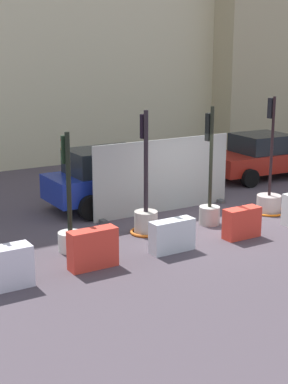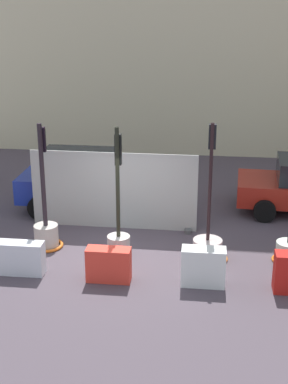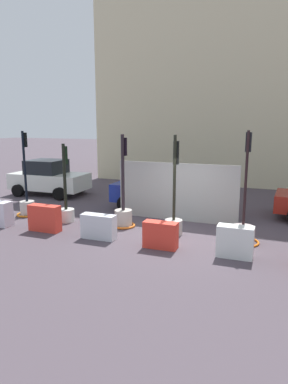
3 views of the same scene
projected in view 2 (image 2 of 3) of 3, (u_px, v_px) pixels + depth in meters
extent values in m
plane|color=#4B4149|center=(119.00, 258.00, 13.35)|extent=(120.00, 120.00, 0.00)
cylinder|color=#B4A99E|center=(46.00, 236.00, 13.86)|extent=(0.61, 0.61, 0.60)
cylinder|color=black|center=(42.00, 176.00, 13.32)|extent=(0.12, 0.12, 2.63)
cube|color=black|center=(42.00, 139.00, 13.14)|extent=(0.17, 0.14, 0.61)
sphere|color=red|center=(43.00, 131.00, 13.14)|extent=(0.10, 0.10, 0.10)
sphere|color=orange|center=(43.00, 139.00, 13.21)|extent=(0.10, 0.10, 0.10)
sphere|color=green|center=(44.00, 147.00, 13.28)|extent=(0.10, 0.10, 0.10)
torus|color=orange|center=(47.00, 245.00, 13.94)|extent=(0.84, 0.84, 0.08)
cylinder|color=#B5ABA4|center=(119.00, 245.00, 13.45)|extent=(0.57, 0.57, 0.50)
cylinder|color=black|center=(118.00, 184.00, 12.91)|extent=(0.10, 0.10, 2.74)
cube|color=black|center=(118.00, 149.00, 12.77)|extent=(0.16, 0.16, 0.74)
sphere|color=red|center=(119.00, 138.00, 12.77)|extent=(0.10, 0.10, 0.10)
sphere|color=orange|center=(119.00, 148.00, 12.85)|extent=(0.10, 0.10, 0.10)
sphere|color=green|center=(119.00, 158.00, 12.93)|extent=(0.10, 0.10, 0.10)
cylinder|color=#BBA8A3|center=(207.00, 250.00, 13.19)|extent=(0.71, 0.71, 0.52)
cylinder|color=black|center=(210.00, 184.00, 12.63)|extent=(0.08, 0.08, 2.87)
cube|color=black|center=(212.00, 137.00, 12.37)|extent=(0.18, 0.15, 0.57)
sphere|color=red|center=(213.00, 128.00, 12.39)|extent=(0.11, 0.11, 0.11)
sphere|color=orange|center=(213.00, 136.00, 12.46)|extent=(0.11, 0.11, 0.11)
sphere|color=green|center=(212.00, 144.00, 12.52)|extent=(0.11, 0.11, 0.11)
torus|color=orange|center=(207.00, 258.00, 13.27)|extent=(1.01, 1.01, 0.06)
cylinder|color=beige|center=(288.00, 252.00, 13.10)|extent=(0.60, 0.60, 0.50)
torus|color=orange|center=(287.00, 260.00, 13.17)|extent=(0.75, 0.75, 0.05)
cube|color=silver|center=(20.00, 258.00, 12.46)|extent=(1.12, 0.39, 0.78)
cube|color=red|center=(109.00, 265.00, 12.14)|extent=(1.00, 0.40, 0.78)
cube|color=silver|center=(203.00, 267.00, 11.94)|extent=(0.97, 0.43, 0.88)
cylinder|color=black|center=(265.00, 211.00, 15.46)|extent=(0.65, 0.31, 0.64)
cylinder|color=black|center=(263.00, 188.00, 17.33)|extent=(0.65, 0.31, 0.64)
cube|color=navy|center=(91.00, 187.00, 16.20)|extent=(4.23, 1.73, 0.74)
cube|color=black|center=(78.00, 163.00, 16.00)|extent=(2.20, 1.51, 0.71)
cylinder|color=black|center=(138.00, 190.00, 17.02)|extent=(0.72, 0.29, 0.71)
cylinder|color=black|center=(130.00, 211.00, 15.32)|extent=(0.72, 0.29, 0.71)
cylinder|color=black|center=(57.00, 187.00, 17.31)|extent=(0.72, 0.29, 0.71)
cylinder|color=black|center=(40.00, 207.00, 15.62)|extent=(0.72, 0.29, 0.71)
cube|color=#A1A49F|center=(114.00, 191.00, 14.80)|extent=(4.58, 0.04, 2.16)
cube|color=#4C4C4C|center=(43.00, 222.00, 15.39)|extent=(0.16, 0.50, 0.10)
cube|color=#4C4C4C|center=(188.00, 229.00, 14.89)|extent=(0.16, 0.50, 0.10)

